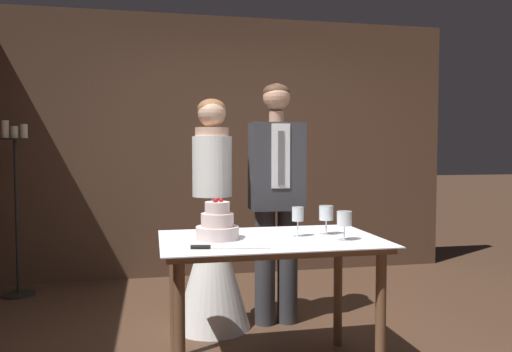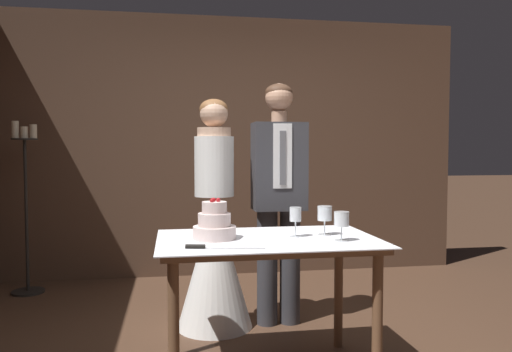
{
  "view_description": "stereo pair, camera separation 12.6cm",
  "coord_description": "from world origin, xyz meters",
  "px_view_note": "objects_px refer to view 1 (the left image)",
  "views": [
    {
      "loc": [
        -0.72,
        -2.81,
        1.28
      ],
      "look_at": [
        -0.07,
        0.31,
        1.11
      ],
      "focal_mm": 35.0,
      "sensor_mm": 36.0,
      "label": 1
    },
    {
      "loc": [
        -0.6,
        -2.84,
        1.28
      ],
      "look_at": [
        -0.07,
        0.31,
        1.11
      ],
      "focal_mm": 35.0,
      "sensor_mm": 36.0,
      "label": 2
    }
  ],
  "objects_px": {
    "wine_glass_near": "(298,215)",
    "candle_stand": "(16,208)",
    "tiered_cake": "(217,225)",
    "wine_glass_far": "(326,214)",
    "cake_table": "(270,255)",
    "bride": "(212,245)",
    "groom": "(276,192)",
    "cake_knife": "(215,247)",
    "wine_glass_middle": "(344,220)"
  },
  "relations": [
    {
      "from": "wine_glass_middle",
      "to": "candle_stand",
      "type": "relative_size",
      "value": 0.11
    },
    {
      "from": "tiered_cake",
      "to": "cake_knife",
      "type": "relative_size",
      "value": 0.6
    },
    {
      "from": "wine_glass_near",
      "to": "wine_glass_middle",
      "type": "bearing_deg",
      "value": -37.41
    },
    {
      "from": "wine_glass_far",
      "to": "wine_glass_near",
      "type": "bearing_deg",
      "value": -169.63
    },
    {
      "from": "wine_glass_middle",
      "to": "candle_stand",
      "type": "xyz_separation_m",
      "value": [
        -2.2,
        2.08,
        -0.12
      ]
    },
    {
      "from": "cake_knife",
      "to": "candle_stand",
      "type": "bearing_deg",
      "value": 134.77
    },
    {
      "from": "wine_glass_near",
      "to": "candle_stand",
      "type": "relative_size",
      "value": 0.11
    },
    {
      "from": "wine_glass_far",
      "to": "tiered_cake",
      "type": "bearing_deg",
      "value": -177.88
    },
    {
      "from": "cake_knife",
      "to": "wine_glass_far",
      "type": "height_order",
      "value": "wine_glass_far"
    },
    {
      "from": "groom",
      "to": "candle_stand",
      "type": "height_order",
      "value": "groom"
    },
    {
      "from": "wine_glass_near",
      "to": "bride",
      "type": "bearing_deg",
      "value": 116.98
    },
    {
      "from": "tiered_cake",
      "to": "wine_glass_near",
      "type": "height_order",
      "value": "tiered_cake"
    },
    {
      "from": "bride",
      "to": "wine_glass_middle",
      "type": "bearing_deg",
      "value": -57.04
    },
    {
      "from": "tiered_cake",
      "to": "groom",
      "type": "relative_size",
      "value": 0.14
    },
    {
      "from": "cake_table",
      "to": "candle_stand",
      "type": "distance_m",
      "value": 2.65
    },
    {
      "from": "wine_glass_near",
      "to": "wine_glass_far",
      "type": "height_order",
      "value": "same"
    },
    {
      "from": "wine_glass_far",
      "to": "groom",
      "type": "bearing_deg",
      "value": 98.59
    },
    {
      "from": "cake_knife",
      "to": "wine_glass_far",
      "type": "relative_size",
      "value": 2.34
    },
    {
      "from": "bride",
      "to": "candle_stand",
      "type": "relative_size",
      "value": 1.07
    },
    {
      "from": "wine_glass_middle",
      "to": "wine_glass_far",
      "type": "xyz_separation_m",
      "value": [
        -0.03,
        0.2,
        0.01
      ]
    },
    {
      "from": "cake_knife",
      "to": "candle_stand",
      "type": "distance_m",
      "value": 2.63
    },
    {
      "from": "wine_glass_far",
      "to": "candle_stand",
      "type": "relative_size",
      "value": 0.11
    },
    {
      "from": "groom",
      "to": "wine_glass_near",
      "type": "bearing_deg",
      "value": -95.11
    },
    {
      "from": "cake_table",
      "to": "groom",
      "type": "distance_m",
      "value": 0.88
    },
    {
      "from": "cake_table",
      "to": "wine_glass_far",
      "type": "height_order",
      "value": "wine_glass_far"
    },
    {
      "from": "tiered_cake",
      "to": "wine_glass_near",
      "type": "relative_size",
      "value": 1.4
    },
    {
      "from": "candle_stand",
      "to": "cake_knife",
      "type": "bearing_deg",
      "value": -56.0
    },
    {
      "from": "wine_glass_far",
      "to": "bride",
      "type": "relative_size",
      "value": 0.1
    },
    {
      "from": "wine_glass_near",
      "to": "groom",
      "type": "height_order",
      "value": "groom"
    },
    {
      "from": "wine_glass_near",
      "to": "groom",
      "type": "relative_size",
      "value": 0.1
    },
    {
      "from": "bride",
      "to": "cake_table",
      "type": "bearing_deg",
      "value": -73.62
    },
    {
      "from": "tiered_cake",
      "to": "wine_glass_far",
      "type": "height_order",
      "value": "tiered_cake"
    },
    {
      "from": "wine_glass_far",
      "to": "candle_stand",
      "type": "height_order",
      "value": "candle_stand"
    },
    {
      "from": "bride",
      "to": "groom",
      "type": "bearing_deg",
      "value": -0.06
    },
    {
      "from": "wine_glass_middle",
      "to": "groom",
      "type": "relative_size",
      "value": 0.09
    },
    {
      "from": "tiered_cake",
      "to": "cake_table",
      "type": "bearing_deg",
      "value": -4.56
    },
    {
      "from": "cake_knife",
      "to": "cake_table",
      "type": "bearing_deg",
      "value": 46.32
    },
    {
      "from": "wine_glass_near",
      "to": "groom",
      "type": "distance_m",
      "value": 0.79
    },
    {
      "from": "wine_glass_middle",
      "to": "cake_table",
      "type": "bearing_deg",
      "value": 158.29
    },
    {
      "from": "tiered_cake",
      "to": "wine_glass_middle",
      "type": "xyz_separation_m",
      "value": [
        0.68,
        -0.18,
        0.03
      ]
    },
    {
      "from": "wine_glass_near",
      "to": "candle_stand",
      "type": "bearing_deg",
      "value": 135.91
    },
    {
      "from": "wine_glass_middle",
      "to": "wine_glass_far",
      "type": "relative_size",
      "value": 0.95
    },
    {
      "from": "groom",
      "to": "cake_table",
      "type": "bearing_deg",
      "value": -106.39
    },
    {
      "from": "groom",
      "to": "wine_glass_middle",
      "type": "bearing_deg",
      "value": -81.21
    },
    {
      "from": "wine_glass_near",
      "to": "wine_glass_far",
      "type": "relative_size",
      "value": 1.0
    },
    {
      "from": "wine_glass_middle",
      "to": "tiered_cake",
      "type": "bearing_deg",
      "value": 165.5
    },
    {
      "from": "cake_table",
      "to": "wine_glass_middle",
      "type": "distance_m",
      "value": 0.46
    },
    {
      "from": "wine_glass_near",
      "to": "tiered_cake",
      "type": "bearing_deg",
      "value": 178.8
    },
    {
      "from": "cake_table",
      "to": "wine_glass_far",
      "type": "xyz_separation_m",
      "value": [
        0.35,
        0.05,
        0.22
      ]
    },
    {
      "from": "tiered_cake",
      "to": "bride",
      "type": "distance_m",
      "value": 0.82
    }
  ]
}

